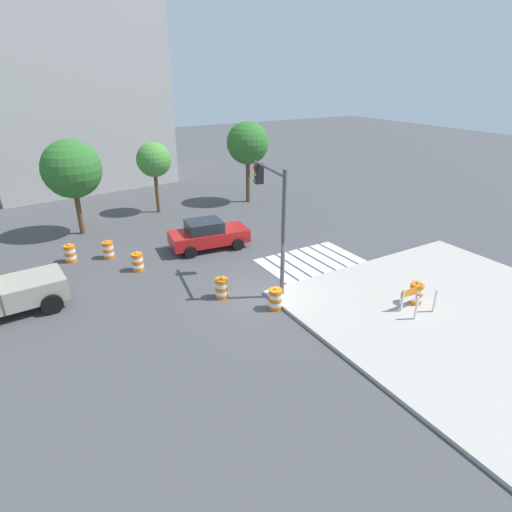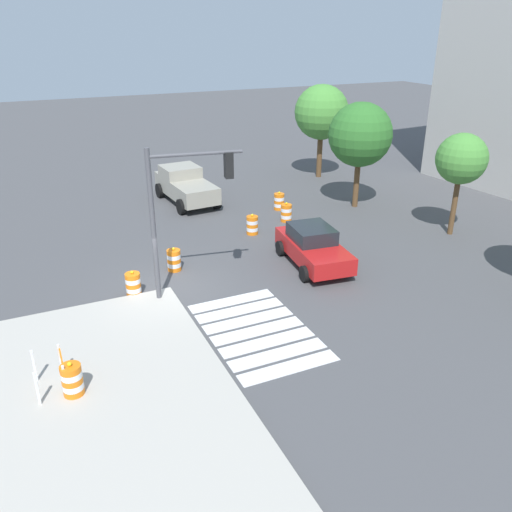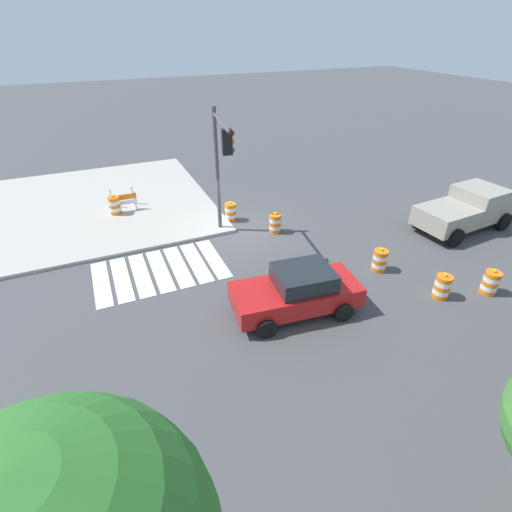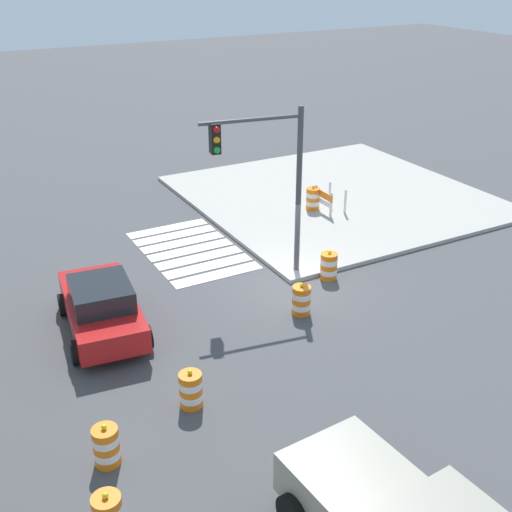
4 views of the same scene
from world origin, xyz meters
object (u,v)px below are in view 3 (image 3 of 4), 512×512
(sports_car, at_px, (297,291))
(traffic_barrel_near_corner, at_px, (442,287))
(traffic_light_pole, at_px, (221,156))
(traffic_barrel_far_curb, at_px, (490,282))
(traffic_barrel_median_near, at_px, (231,212))
(traffic_barrel_crosswalk_end, at_px, (275,223))
(traffic_barrel_on_sidewalk, at_px, (115,205))
(traffic_barrel_median_far, at_px, (380,260))
(construction_barricade, at_px, (123,199))
(pickup_truck, at_px, (469,209))

(sports_car, relative_size, traffic_barrel_near_corner, 4.40)
(traffic_barrel_near_corner, xyz_separation_m, traffic_light_pole, (5.75, -7.08, 3.46))
(traffic_barrel_far_curb, xyz_separation_m, traffic_light_pole, (7.57, -7.60, 3.46))
(traffic_barrel_far_curb, bearing_deg, traffic_barrel_near_corner, -15.97)
(traffic_barrel_median_near, bearing_deg, traffic_barrel_crosswalk_end, 126.46)
(traffic_light_pole, bearing_deg, traffic_barrel_on_sidewalk, -47.81)
(traffic_barrel_median_far, height_order, construction_barricade, construction_barricade)
(traffic_barrel_median_near, height_order, traffic_barrel_median_far, same)
(traffic_barrel_far_curb, distance_m, traffic_barrel_on_sidewalk, 17.03)
(sports_car, xyz_separation_m, traffic_barrel_crosswalk_end, (-1.87, -5.48, -0.36))
(pickup_truck, xyz_separation_m, traffic_barrel_near_corner, (5.39, 3.69, -0.52))
(pickup_truck, bearing_deg, traffic_barrel_on_sidewalk, -27.67)
(construction_barricade, bearing_deg, traffic_barrel_on_sidewalk, 33.56)
(traffic_barrel_crosswalk_end, xyz_separation_m, traffic_light_pole, (2.48, -0.15, 3.46))
(sports_car, bearing_deg, traffic_barrel_far_curb, 164.14)
(sports_car, distance_m, traffic_barrel_on_sidewalk, 11.38)
(traffic_barrel_median_near, bearing_deg, traffic_barrel_median_far, 120.27)
(sports_car, distance_m, traffic_barrel_crosswalk_end, 5.80)
(traffic_barrel_median_far, height_order, traffic_barrel_far_curb, same)
(traffic_barrel_median_near, bearing_deg, traffic_barrel_near_corner, 118.04)
(pickup_truck, relative_size, traffic_light_pole, 0.96)
(traffic_barrel_crosswalk_end, distance_m, traffic_barrel_median_far, 5.19)
(traffic_barrel_near_corner, distance_m, construction_barricade, 15.37)
(pickup_truck, relative_size, traffic_barrel_median_far, 5.17)
(pickup_truck, relative_size, construction_barricade, 4.06)
(pickup_truck, height_order, traffic_light_pole, traffic_light_pole)
(traffic_barrel_crosswalk_end, relative_size, traffic_barrel_median_far, 1.00)
(traffic_barrel_median_far, bearing_deg, traffic_barrel_crosswalk_end, -62.72)
(sports_car, bearing_deg, traffic_barrel_crosswalk_end, -108.86)
(traffic_barrel_near_corner, height_order, traffic_light_pole, traffic_light_pole)
(traffic_barrel_crosswalk_end, relative_size, construction_barricade, 0.78)
(traffic_barrel_near_corner, xyz_separation_m, traffic_barrel_median_far, (0.90, -2.32, 0.00))
(pickup_truck, distance_m, traffic_barrel_crosswalk_end, 9.27)
(construction_barricade, relative_size, traffic_light_pole, 0.24)
(traffic_barrel_far_curb, relative_size, construction_barricade, 0.78)
(traffic_barrel_near_corner, xyz_separation_m, traffic_barrel_far_curb, (-1.81, 0.52, 0.00))
(sports_car, distance_m, pickup_truck, 10.78)
(traffic_barrel_near_corner, xyz_separation_m, construction_barricade, (9.50, -12.08, 0.27))
(sports_car, xyz_separation_m, traffic_barrel_far_curb, (-6.96, 1.98, -0.36))
(sports_car, bearing_deg, traffic_barrel_on_sidewalk, -64.82)
(traffic_barrel_near_corner, bearing_deg, sports_car, -15.82)
(pickup_truck, xyz_separation_m, traffic_barrel_on_sidewalk, (15.38, -8.07, -0.37))
(sports_car, bearing_deg, construction_barricade, -67.71)
(pickup_truck, distance_m, construction_barricade, 17.10)
(traffic_barrel_near_corner, distance_m, traffic_light_pole, 9.76)
(traffic_barrel_crosswalk_end, height_order, traffic_barrel_median_near, same)
(traffic_barrel_median_far, bearing_deg, traffic_barrel_near_corner, 111.16)
(pickup_truck, distance_m, traffic_barrel_on_sidewalk, 17.37)
(traffic_barrel_near_corner, bearing_deg, traffic_barrel_far_curb, 164.03)
(traffic_barrel_median_far, xyz_separation_m, traffic_barrel_on_sidewalk, (9.09, -9.44, 0.15))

